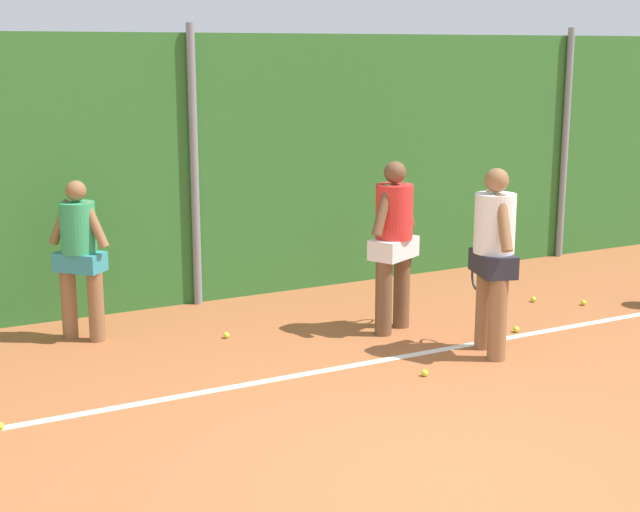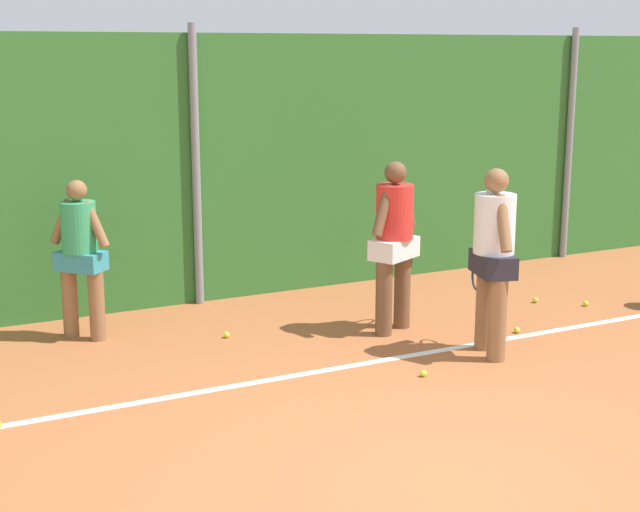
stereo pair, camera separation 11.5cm
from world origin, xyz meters
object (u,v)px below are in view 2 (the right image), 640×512
Objects in this scene: player_foreground_near at (493,252)px; tennis_ball_5 at (536,300)px; tennis_ball_8 at (517,330)px; tennis_ball_9 at (227,335)px; player_backcourt_far at (80,251)px; tennis_ball_1 at (586,304)px; player_midcourt at (394,237)px; tennis_ball_0 at (423,373)px.

tennis_ball_5 is at bearing -35.00° from player_foreground_near.
tennis_ball_9 is (-2.88, 1.27, 0.00)m from tennis_ball_8.
tennis_ball_5 is 3.88m from tennis_ball_9.
tennis_ball_1 is (5.65, -1.46, -0.92)m from player_backcourt_far.
player_midcourt is 1.69m from tennis_ball_8.
tennis_ball_8 is at bearing -56.19° from player_midcourt.
player_foreground_near reaches higher than tennis_ball_8.
player_foreground_near reaches higher than tennis_ball_5.
player_midcourt is at bearing 149.51° from tennis_ball_8.
tennis_ball_5 is at bearing 30.69° from tennis_ball_0.
player_foreground_near is 1.11× the size of player_backcourt_far.
tennis_ball_8 is at bearing -138.27° from tennis_ball_5.
tennis_ball_1 is 0.59m from tennis_ball_5.
tennis_ball_5 is 1.31m from tennis_ball_8.
tennis_ball_1 is at bearing -30.26° from player_midcourt.
player_midcourt is at bearing 39.42° from player_foreground_near.
player_backcourt_far is at bearing 165.51° from tennis_ball_1.
tennis_ball_0 is 1.00× the size of tennis_ball_8.
tennis_ball_9 is at bearing 174.21° from tennis_ball_5.
tennis_ball_0 is 3.29m from tennis_ball_1.
player_midcourt is 1.78m from tennis_ball_0.
player_backcourt_far is at bearing 168.45° from tennis_ball_5.
tennis_ball_1 is at bearing 20.83° from tennis_ball_0.
tennis_ball_0 is (-0.49, -1.38, -1.01)m from player_midcourt.
tennis_ball_9 is at bearing 156.30° from tennis_ball_8.
player_foreground_near reaches higher than player_backcourt_far.
player_midcourt is 2.38m from tennis_ball_5.
player_midcourt reaches higher than tennis_ball_8.
tennis_ball_0 is (2.58, -2.63, -0.92)m from player_backcourt_far.
tennis_ball_8 is (-1.42, -0.48, 0.00)m from tennis_ball_1.
player_midcourt is at bearing -155.54° from player_backcourt_far.
player_foreground_near is at bearing -148.19° from tennis_ball_8.
player_midcourt is 3.32m from player_backcourt_far.
player_foreground_near is at bearing -167.24° from player_backcourt_far.
tennis_ball_9 is at bearing 169.63° from tennis_ball_1.
tennis_ball_0 is 1.00× the size of tennis_ball_1.
tennis_ball_1 is 1.50m from tennis_ball_8.
tennis_ball_9 is at bearing 135.63° from player_midcourt.
tennis_ball_0 is at bearing 122.06° from player_foreground_near.
player_midcourt is (-0.46, 1.12, -0.02)m from player_foreground_near.
tennis_ball_5 is at bearing 137.95° from tennis_ball_1.
player_foreground_near is at bearing 14.97° from tennis_ball_0.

